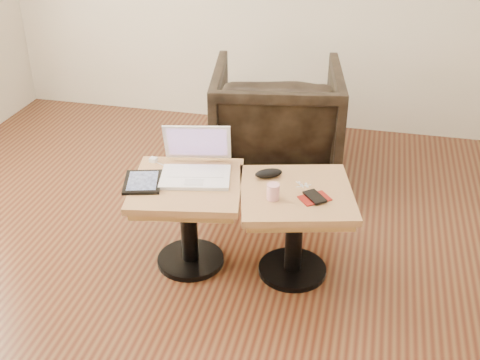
% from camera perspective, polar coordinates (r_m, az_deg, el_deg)
% --- Properties ---
extents(room_shell, '(4.52, 4.52, 2.71)m').
position_cam_1_polar(room_shell, '(2.61, -4.59, 13.37)').
color(room_shell, '#411D11').
rests_on(room_shell, ground).
extents(side_table_left, '(0.66, 0.66, 0.52)m').
position_cam_1_polar(side_table_left, '(3.21, -4.97, -2.21)').
color(side_table_left, black).
rests_on(side_table_left, ground).
extents(side_table_right, '(0.69, 0.69, 0.52)m').
position_cam_1_polar(side_table_right, '(3.14, 5.27, -3.06)').
color(side_table_right, black).
rests_on(side_table_right, ground).
extents(laptop, '(0.42, 0.41, 0.25)m').
position_cam_1_polar(laptop, '(3.20, -4.19, 1.38)').
color(laptop, white).
rests_on(laptop, side_table_left).
extents(tablet, '(0.25, 0.28, 0.02)m').
position_cam_1_polar(tablet, '(3.16, -9.21, -0.18)').
color(tablet, black).
rests_on(tablet, side_table_left).
extents(charging_adapter, '(0.04, 0.04, 0.02)m').
position_cam_1_polar(charging_adapter, '(3.37, -8.23, 1.92)').
color(charging_adapter, white).
rests_on(charging_adapter, side_table_left).
extents(glasses_case, '(0.16, 0.13, 0.05)m').
position_cam_1_polar(glasses_case, '(3.18, 2.73, 0.64)').
color(glasses_case, black).
rests_on(glasses_case, side_table_right).
extents(striped_cup, '(0.08, 0.08, 0.08)m').
position_cam_1_polar(striped_cup, '(2.98, 3.15, -1.11)').
color(striped_cup, '#E25A6B').
rests_on(striped_cup, side_table_right).
extents(earbuds_tangle, '(0.08, 0.05, 0.01)m').
position_cam_1_polar(earbuds_tangle, '(3.12, 6.02, -0.45)').
color(earbuds_tangle, white).
rests_on(earbuds_tangle, side_table_right).
extents(phone_on_sleeve, '(0.18, 0.17, 0.02)m').
position_cam_1_polar(phone_on_sleeve, '(3.01, 7.10, -1.66)').
color(phone_on_sleeve, maroon).
rests_on(phone_on_sleeve, side_table_right).
extents(armchair, '(0.98, 1.00, 0.79)m').
position_cam_1_polar(armchair, '(4.14, 3.47, 5.56)').
color(armchair, black).
rests_on(armchair, ground).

